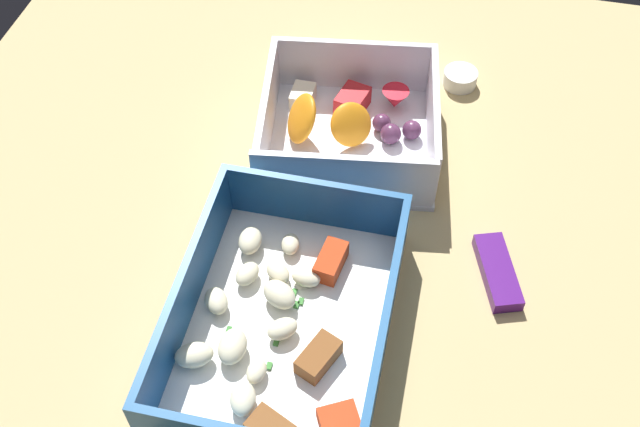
% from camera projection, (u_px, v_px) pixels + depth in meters
% --- Properties ---
extents(table_surface, '(0.80, 0.80, 0.02)m').
position_uv_depth(table_surface, '(331.00, 253.00, 0.65)').
color(table_surface, tan).
rests_on(table_surface, ground).
extents(pasta_container, '(0.22, 0.16, 0.06)m').
position_uv_depth(pasta_container, '(282.00, 320.00, 0.57)').
color(pasta_container, white).
rests_on(pasta_container, table_surface).
extents(fruit_bowl, '(0.18, 0.18, 0.06)m').
position_uv_depth(fruit_bowl, '(349.00, 125.00, 0.70)').
color(fruit_bowl, white).
rests_on(fruit_bowl, table_surface).
extents(candy_bar, '(0.07, 0.05, 0.01)m').
position_uv_depth(candy_bar, '(498.00, 269.00, 0.62)').
color(candy_bar, '#51197A').
rests_on(candy_bar, table_surface).
extents(paper_cup_liner, '(0.03, 0.03, 0.02)m').
position_uv_depth(paper_cup_liner, '(460.00, 78.00, 0.76)').
color(paper_cup_liner, white).
rests_on(paper_cup_liner, table_surface).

